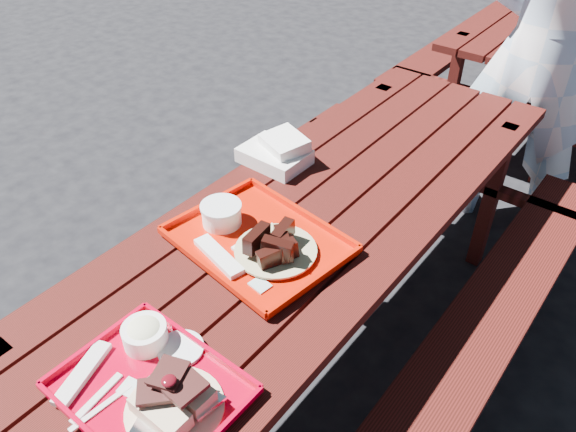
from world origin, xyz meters
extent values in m
plane|color=black|center=(0.00, 0.00, 0.00)|extent=(60.00, 60.00, 0.00)
cube|color=#440F0D|center=(-0.30, 0.00, 0.73)|extent=(0.14, 2.40, 0.04)
cube|color=#440F0D|center=(-0.15, 0.00, 0.73)|extent=(0.14, 2.40, 0.04)
cube|color=#440F0D|center=(0.00, 0.00, 0.73)|extent=(0.14, 2.40, 0.04)
cube|color=#440F0D|center=(0.15, 0.00, 0.73)|extent=(0.14, 2.40, 0.04)
cube|color=#440F0D|center=(0.30, 0.00, 0.73)|extent=(0.14, 2.40, 0.04)
cube|color=#440F0D|center=(-0.58, 0.00, 0.43)|extent=(0.25, 2.40, 0.04)
cube|color=#440F0D|center=(-0.58, -0.84, 0.21)|extent=(0.06, 0.06, 0.42)
cube|color=#440F0D|center=(-0.58, 0.84, 0.21)|extent=(0.06, 0.06, 0.42)
cube|color=#440F0D|center=(0.58, 0.00, 0.43)|extent=(0.25, 2.40, 0.04)
cube|color=#440F0D|center=(0.58, 0.84, 0.21)|extent=(0.06, 0.06, 0.42)
cube|color=#440F0D|center=(-0.30, -0.96, 0.38)|extent=(0.06, 0.06, 0.75)
cube|color=#440F0D|center=(-0.30, 0.96, 0.38)|extent=(0.06, 0.06, 0.75)
cube|color=#440F0D|center=(0.30, 0.96, 0.38)|extent=(0.06, 0.06, 0.75)
cube|color=#440F0D|center=(0.00, 0.96, 0.43)|extent=(1.40, 0.06, 0.04)
cube|color=#440F0D|center=(-0.15, 2.80, 0.73)|extent=(0.14, 2.40, 0.04)
cube|color=#440F0D|center=(0.00, 2.80, 0.73)|extent=(0.14, 2.40, 0.04)
cube|color=#440F0D|center=(-0.58, 2.80, 0.43)|extent=(0.25, 2.40, 0.04)
cube|color=#440F0D|center=(-0.58, 1.96, 0.21)|extent=(0.06, 0.06, 0.42)
cube|color=#440F0D|center=(-0.58, 3.64, 0.21)|extent=(0.06, 0.06, 0.42)
cube|color=#440F0D|center=(-0.30, 1.84, 0.38)|extent=(0.06, 0.06, 0.75)
cube|color=#440F0D|center=(0.30, 1.84, 0.38)|extent=(0.06, 0.06, 0.75)
cube|color=#440F0D|center=(-0.30, 3.76, 0.38)|extent=(0.06, 0.06, 0.75)
cube|color=#440F0D|center=(0.00, 1.84, 0.43)|extent=(1.40, 0.06, 0.04)
cube|color=#B4001C|center=(0.10, -0.80, 0.76)|extent=(0.42, 0.32, 0.01)
cube|color=#B4001C|center=(0.10, -0.64, 0.77)|extent=(0.41, 0.02, 0.02)
cube|color=#B4001C|center=(-0.10, -0.80, 0.77)|extent=(0.02, 0.32, 0.02)
cylinder|color=beige|center=(0.19, -0.80, 0.76)|extent=(0.22, 0.22, 0.01)
cube|color=beige|center=(0.19, -0.84, 0.79)|extent=(0.14, 0.07, 0.04)
cube|color=beige|center=(0.19, -0.77, 0.79)|extent=(0.14, 0.07, 0.04)
ellipsoid|color=#4A080F|center=(0.19, -0.80, 0.88)|extent=(0.03, 0.03, 0.01)
cylinder|color=white|center=(-0.01, -0.72, 0.79)|extent=(0.11, 0.11, 0.06)
ellipsoid|color=#EAEBB9|center=(-0.01, -0.72, 0.81)|extent=(0.10, 0.10, 0.04)
cylinder|color=white|center=(0.08, -0.68, 0.77)|extent=(0.12, 0.12, 0.01)
cube|color=silver|center=(-0.05, -0.88, 0.77)|extent=(0.10, 0.19, 0.01)
cube|color=silver|center=(0.03, -0.90, 0.76)|extent=(0.04, 0.15, 0.01)
cube|color=silver|center=(0.05, -0.91, 0.76)|extent=(0.03, 0.16, 0.00)
cube|color=silver|center=(0.06, -0.83, 0.76)|extent=(0.05, 0.05, 0.00)
cube|color=red|center=(-0.04, -0.25, 0.76)|extent=(0.54, 0.45, 0.01)
cube|color=red|center=(-0.01, -0.06, 0.77)|extent=(0.49, 0.08, 0.02)
cube|color=red|center=(-0.07, -0.44, 0.77)|extent=(0.49, 0.08, 0.02)
cube|color=red|center=(0.20, -0.28, 0.77)|extent=(0.07, 0.38, 0.02)
cube|color=red|center=(-0.29, -0.21, 0.77)|extent=(0.07, 0.38, 0.02)
cube|color=white|center=(0.02, -0.25, 0.77)|extent=(0.19, 0.19, 0.01)
cylinder|color=tan|center=(0.04, -0.26, 0.78)|extent=(0.25, 0.25, 0.01)
cylinder|color=white|center=(-0.19, -0.25, 0.79)|extent=(0.12, 0.12, 0.06)
cylinder|color=white|center=(-0.19, -0.25, 0.83)|extent=(0.13, 0.13, 0.01)
cube|color=silver|center=(-0.08, -0.38, 0.77)|extent=(0.21, 0.10, 0.02)
cube|color=silver|center=(0.09, -0.39, 0.77)|extent=(0.06, 0.05, 0.00)
cube|color=white|center=(-0.29, 0.15, 0.78)|extent=(0.24, 0.18, 0.05)
cube|color=white|center=(-0.27, 0.18, 0.83)|extent=(0.20, 0.18, 0.04)
imported|color=#B9D7F4|center=(0.24, 1.40, 0.91)|extent=(0.74, 0.56, 1.83)
camera|label=1|loc=(0.83, -1.22, 1.88)|focal=35.00mm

